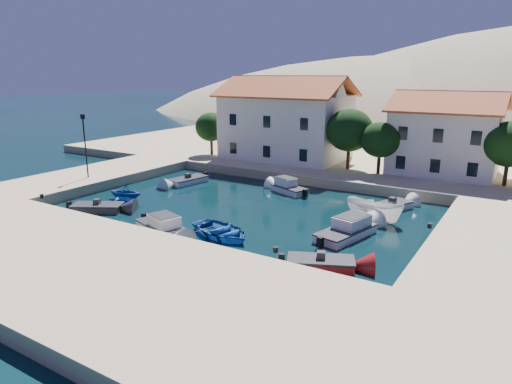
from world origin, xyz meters
TOP-DOWN VIEW (x-y plane):
  - ground at (0.00, 0.00)m, footprint 400.00×400.00m
  - quay_south at (0.00, -6.00)m, footprint 52.00×12.00m
  - quay_west at (-19.00, 10.00)m, footprint 8.00×20.00m
  - quay_north at (2.00, 38.00)m, footprint 80.00×36.00m
  - building_left at (-6.00, 28.00)m, footprint 14.70×9.45m
  - building_mid at (12.00, 29.00)m, footprint 10.50×8.40m
  - trees at (4.51, 25.46)m, footprint 37.30×5.30m
  - lamppost at (-17.50, 8.00)m, footprint 0.35×0.25m
  - bollards at (2.80, 3.87)m, footprint 29.36×9.56m
  - motorboat_grey_sw at (-10.08, 2.94)m, footprint 4.41×3.57m
  - cabin_cruiser_south at (-2.11, 1.91)m, footprint 4.73×3.15m
  - rowboat_south at (2.07, 3.53)m, footprint 6.02×4.98m
  - motorboat_red_se at (10.26, 2.20)m, footprint 4.28×3.21m
  - cabin_cruiser_east at (9.61, 7.89)m, footprint 3.09×5.36m
  - boat_east at (10.08, 12.62)m, footprint 5.10×2.70m
  - motorboat_white_ne at (10.46, 16.29)m, footprint 3.00×3.93m
  - rowboat_west at (-10.90, 6.73)m, footprint 3.75×3.42m
  - motorboat_white_west at (-10.09, 14.45)m, footprint 2.55×4.45m
  - cabin_cruiser_north at (0.59, 16.59)m, footprint 4.13×2.90m

SIDE VIEW (x-z plane):
  - ground at x=0.00m, z-range 0.00..0.00m
  - rowboat_south at x=2.07m, z-range -0.54..0.54m
  - boat_east at x=10.08m, z-range -0.94..0.94m
  - rowboat_west at x=-10.90m, z-range -0.84..0.84m
  - motorboat_white_west at x=-10.09m, z-range -0.33..0.92m
  - motorboat_grey_sw at x=-10.08m, z-range -0.33..0.92m
  - motorboat_red_se at x=10.26m, z-range -0.33..0.92m
  - motorboat_white_ne at x=10.46m, z-range -0.33..0.92m
  - cabin_cruiser_south at x=-2.11m, z-range -0.32..1.28m
  - cabin_cruiser_east at x=9.61m, z-range -0.32..1.28m
  - cabin_cruiser_north at x=0.59m, z-range -0.32..1.28m
  - quay_south at x=0.00m, z-range 0.00..1.00m
  - quay_west at x=-19.00m, z-range 0.00..1.00m
  - quay_north at x=2.00m, z-range 0.00..1.00m
  - bollards at x=2.80m, z-range 1.00..1.30m
  - lamppost at x=-17.50m, z-range 1.64..7.87m
  - trees at x=4.51m, z-range 1.61..8.06m
  - building_mid at x=12.00m, z-range 1.07..9.37m
  - building_left at x=-6.00m, z-range 1.09..10.79m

